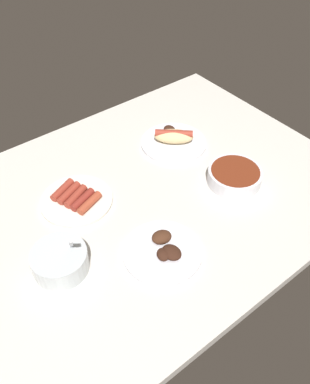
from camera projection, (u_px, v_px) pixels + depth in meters
ground_plane at (148, 196)px, 120.17cm from camera, size 120.00×90.00×3.00cm
plate_grilled_meat at (163, 250)px, 102.73cm from camera, size 20.71×20.71×3.86cm
plate_sausages at (76, 199)px, 115.77cm from camera, size 21.09×21.09×3.30cm
bowl_chili at (235, 176)px, 120.50cm from camera, size 16.27×16.27×4.76cm
plate_hotdog_assembled at (173, 139)px, 134.65cm from camera, size 22.18×22.18×5.61cm
bowl_coleslaw at (60, 260)px, 97.77cm from camera, size 13.95×13.95×15.76cm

